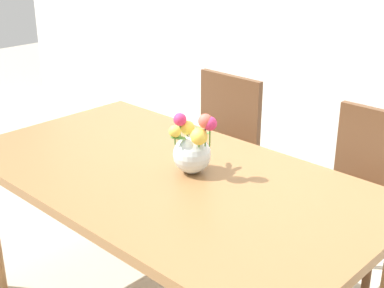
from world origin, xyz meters
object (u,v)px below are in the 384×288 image
(dining_table, at_px, (167,192))
(chair_left, at_px, (217,144))
(chair_right, at_px, (363,194))
(flower_vase, at_px, (193,148))

(dining_table, distance_m, chair_left, 0.95)
(dining_table, xyz_separation_m, chair_right, (0.45, 0.82, -0.16))
(dining_table, height_order, chair_right, chair_right)
(flower_vase, bearing_deg, dining_table, -136.75)
(dining_table, relative_size, chair_right, 1.94)
(chair_left, relative_size, flower_vase, 3.47)
(chair_left, bearing_deg, flower_vase, 124.99)
(chair_right, bearing_deg, chair_left, 0.00)
(dining_table, bearing_deg, chair_right, 61.20)
(chair_left, bearing_deg, chair_right, -180.00)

